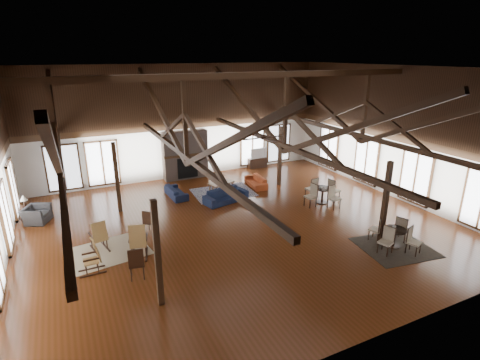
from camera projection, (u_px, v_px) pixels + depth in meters
name	position (u px, v px, depth m)	size (l,w,h in m)	color
floor	(238.00, 225.00, 14.85)	(16.00, 16.00, 0.00)	#562712
ceiling	(238.00, 68.00, 12.93)	(16.00, 14.00, 0.02)	black
wall_back	(182.00, 122.00, 19.86)	(16.00, 0.02, 6.00)	silver
wall_front	(380.00, 227.00, 7.92)	(16.00, 0.02, 6.00)	silver
wall_right	(395.00, 133.00, 17.17)	(0.02, 14.00, 6.00)	silver
roof_truss	(238.00, 125.00, 13.56)	(15.60, 14.07, 3.14)	black
post_grid	(238.00, 189.00, 14.36)	(8.16, 7.16, 3.05)	black
fireplace	(185.00, 155.00, 20.13)	(2.50, 0.69, 2.60)	#746158
ceiling_fan	(264.00, 137.00, 13.01)	(1.60, 1.60, 0.75)	black
sofa_navy_front	(226.00, 196.00, 17.13)	(2.07, 0.81, 0.60)	#141D39
sofa_navy_left	(176.00, 192.00, 17.77)	(0.66, 1.69, 0.49)	#141D38
sofa_orange	(256.00, 181.00, 19.21)	(0.66, 1.70, 0.50)	#AF4621
coffee_table	(221.00, 184.00, 18.35)	(1.38, 0.99, 0.48)	brown
vase	(221.00, 181.00, 18.27)	(0.20, 0.20, 0.21)	#B2B2B2
armchair	(36.00, 214.00, 15.07)	(0.88, 1.00, 0.65)	#2D2D2F
side_table_lamp	(26.00, 210.00, 15.36)	(0.41, 0.41, 1.04)	black
rocking_chair_a	(99.00, 237.00, 12.82)	(0.62, 0.93, 1.10)	#A0783C
rocking_chair_b	(138.00, 242.00, 12.36)	(0.72, 1.04, 1.22)	#A0783C
rocking_chair_c	(94.00, 258.00, 11.57)	(0.80, 0.46, 1.02)	#A0783C
side_chair_a	(148.00, 220.00, 14.04)	(0.56, 0.56, 0.94)	black
side_chair_b	(136.00, 261.00, 11.12)	(0.52, 0.52, 1.06)	black
cafe_table_near	(395.00, 235.00, 13.08)	(1.83, 1.83, 0.94)	black
cafe_table_far	(323.00, 192.00, 16.94)	(1.96, 1.96, 1.01)	black
cup_near	(394.00, 227.00, 13.10)	(0.11, 0.11, 0.09)	#B2B2B2
cup_far	(321.00, 187.00, 16.82)	(0.11, 0.11, 0.09)	#B2B2B2
tv_console	(257.00, 163.00, 22.35)	(1.15, 0.43, 0.58)	black
television	(258.00, 153.00, 22.17)	(1.06, 0.14, 0.61)	#B2B2B2
rug_tan	(108.00, 252.00, 12.88)	(2.56, 2.01, 0.01)	tan
rug_navy	(223.00, 192.00, 18.37)	(2.88, 2.16, 0.01)	#171842
rug_dark	(395.00, 247.00, 13.16)	(2.38, 2.16, 0.01)	black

